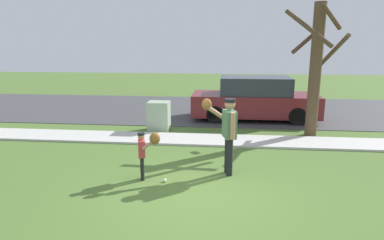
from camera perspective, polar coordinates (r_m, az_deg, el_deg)
ground_plane at (r=9.86m, az=2.56°, el=-3.76°), size 48.00×48.00×0.00m
sidewalk_strip at (r=9.94m, az=2.59°, el=-3.43°), size 36.00×1.20×0.06m
road_surface at (r=14.81m, az=3.76°, el=1.90°), size 36.00×6.80×0.02m
person_adult at (r=7.19m, az=6.11°, el=-1.34°), size 0.79×0.58×1.70m
person_child at (r=6.98m, az=-8.12°, el=-4.91°), size 0.53×0.36×1.07m
baseball at (r=7.06m, az=-4.72°, el=-10.35°), size 0.07×0.07×0.07m
utility_cabinet at (r=11.09m, az=-5.75°, el=0.67°), size 0.70×0.60×0.98m
street_tree_near at (r=10.86m, az=20.63°, el=8.73°), size 1.84×1.88×4.06m
parked_suv_maroon at (r=12.84m, az=10.72°, el=3.56°), size 4.70×1.90×1.63m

